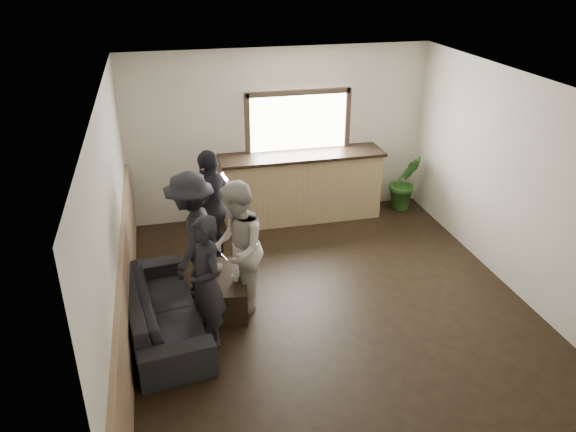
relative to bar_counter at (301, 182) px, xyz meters
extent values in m
cube|color=black|center=(-0.30, -2.70, -0.64)|extent=(5.00, 6.00, 0.01)
cube|color=silver|center=(-0.30, -2.70, 2.16)|extent=(5.00, 6.00, 0.01)
cube|color=beige|center=(-0.30, 0.30, 0.76)|extent=(5.00, 0.01, 2.80)
cube|color=beige|center=(-0.30, -5.70, 0.76)|extent=(5.00, 0.01, 2.80)
cube|color=beige|center=(-2.80, -2.70, 0.76)|extent=(0.01, 6.00, 2.80)
cube|color=beige|center=(2.20, -2.70, 0.76)|extent=(0.01, 6.00, 2.80)
cube|color=#947253|center=(-2.77, -2.70, -0.09)|extent=(0.06, 5.90, 1.10)
cube|color=tan|center=(0.00, -0.02, -0.09)|extent=(2.60, 0.60, 1.10)
cube|color=black|center=(0.00, -0.02, 0.48)|extent=(2.70, 0.68, 0.05)
cube|color=white|center=(0.00, 0.26, 0.96)|extent=(1.60, 0.06, 0.90)
cube|color=#3F3326|center=(0.00, 0.23, 1.45)|extent=(1.72, 0.08, 0.08)
cube|color=#3F3326|center=(-0.84, 0.23, 0.96)|extent=(0.08, 0.08, 1.06)
cube|color=#3F3326|center=(0.84, 0.23, 0.96)|extent=(0.08, 0.08, 1.06)
imported|color=black|center=(-2.39, -2.66, -0.34)|extent=(1.09, 2.18, 0.61)
cube|color=black|center=(-1.59, -2.31, -0.42)|extent=(0.68, 1.05, 0.43)
imported|color=silver|center=(-1.67, -2.17, -0.16)|extent=(0.16, 0.16, 0.09)
imported|color=silver|center=(-1.48, -2.45, -0.16)|extent=(0.11, 0.11, 0.09)
imported|color=#2D6623|center=(1.85, -0.05, -0.15)|extent=(0.55, 0.45, 0.98)
imported|color=black|center=(-1.88, -2.99, 0.16)|extent=(0.54, 0.67, 1.59)
cube|color=black|center=(-1.67, -2.93, 0.44)|extent=(0.11, 0.10, 0.12)
cube|color=silver|center=(-1.67, -2.93, 0.44)|extent=(0.09, 0.08, 0.11)
imported|color=beige|center=(-1.44, -2.41, 0.22)|extent=(0.79, 0.94, 1.72)
cube|color=black|center=(-1.23, -2.45, 0.34)|extent=(0.10, 0.09, 0.12)
cube|color=silver|center=(-1.23, -2.46, 0.34)|extent=(0.09, 0.08, 0.11)
imported|color=black|center=(-1.94, -1.94, 0.21)|extent=(0.94, 1.24, 1.71)
cube|color=black|center=(-1.73, -2.00, 0.44)|extent=(0.11, 0.10, 0.12)
cube|color=silver|center=(-1.73, -2.01, 0.45)|extent=(0.09, 0.08, 0.11)
imported|color=black|center=(-1.61, -1.17, 0.22)|extent=(0.88, 1.08, 1.72)
cube|color=black|center=(-1.42, -1.28, 0.72)|extent=(0.12, 0.11, 0.12)
cube|color=silver|center=(-1.42, -1.29, 0.72)|extent=(0.10, 0.09, 0.11)
camera|label=1|loc=(-2.22, -8.37, 3.51)|focal=35.00mm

